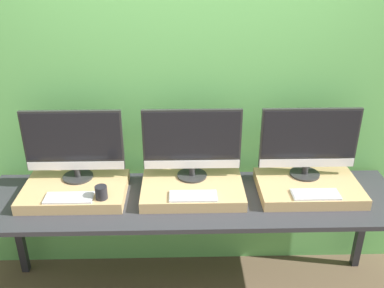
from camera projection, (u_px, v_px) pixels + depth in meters
wall_back at (191, 96)px, 2.75m from camera, size 8.00×0.04×2.60m
workbench at (193, 207)px, 2.65m from camera, size 2.57×0.64×0.78m
wooden_riser_left at (75, 191)px, 2.64m from camera, size 0.63×0.42×0.07m
monitor_left at (74, 143)px, 2.61m from camera, size 0.61×0.19×0.46m
keyboard_left at (69, 198)px, 2.49m from camera, size 0.28×0.12×0.01m
mug at (101, 192)px, 2.48m from camera, size 0.07×0.07×0.08m
wooden_riser_center at (192, 189)px, 2.65m from camera, size 0.63×0.42×0.07m
monitor_center at (192, 142)px, 2.63m from camera, size 0.61×0.19×0.46m
keyboard_center at (193, 196)px, 2.51m from camera, size 0.28×0.12×0.01m
wooden_riser_right at (308, 188)px, 2.67m from camera, size 0.63×0.42×0.07m
monitor_right at (309, 141)px, 2.65m from camera, size 0.61×0.19×0.46m
keyboard_right at (316, 194)px, 2.53m from camera, size 0.28×0.12×0.01m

